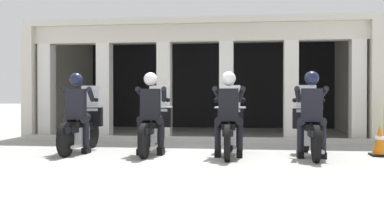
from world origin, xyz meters
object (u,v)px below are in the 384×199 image
at_px(motorcycle_center_right, 229,129).
at_px(motorcycle_far_left, 82,127).
at_px(police_officer_center_left, 151,106).
at_px(motorcycle_far_right, 309,129).
at_px(police_officer_far_left, 77,106).
at_px(motorcycle_center_left, 154,128).
at_px(police_officer_center_right, 229,106).
at_px(police_officer_far_right, 312,107).
at_px(traffic_cone_flank, 380,141).

bearing_deg(motorcycle_center_right, motorcycle_far_left, 174.32).
bearing_deg(police_officer_center_left, motorcycle_far_right, 2.75).
xyz_separation_m(police_officer_far_left, motorcycle_center_left, (1.50, 0.25, -0.44)).
xyz_separation_m(police_officer_center_left, police_officer_center_right, (1.50, -0.13, 0.00)).
bearing_deg(police_officer_far_right, motorcycle_center_right, 167.61).
distance_m(motorcycle_center_left, traffic_cone_flank, 4.33).
xyz_separation_m(motorcycle_center_right, motorcycle_far_right, (1.50, 0.06, 0.00)).
distance_m(motorcycle_far_left, motorcycle_far_right, 4.50).
relative_size(motorcycle_center_left, traffic_cone_flank, 3.46).
height_order(motorcycle_center_right, police_officer_center_right, police_officer_center_right).
bearing_deg(police_officer_far_right, police_officer_far_left, 174.90).
height_order(police_officer_far_left, traffic_cone_flank, police_officer_far_left).
relative_size(motorcycle_far_left, traffic_cone_flank, 3.46).
xyz_separation_m(police_officer_far_left, police_officer_center_left, (1.50, -0.03, 0.00)).
bearing_deg(motorcycle_far_right, police_officer_center_left, -179.73).
distance_m(police_officer_center_left, police_officer_center_right, 1.51).
xyz_separation_m(motorcycle_far_right, traffic_cone_flank, (1.32, 0.17, -0.21)).
distance_m(police_officer_center_right, traffic_cone_flank, 2.94).
distance_m(motorcycle_far_left, police_officer_far_left, 0.52).
distance_m(motorcycle_center_right, traffic_cone_flank, 2.84).
relative_size(motorcycle_far_left, police_officer_center_right, 1.29).
bearing_deg(motorcycle_far_right, police_officer_center_right, -171.02).
bearing_deg(police_officer_center_right, police_officer_center_left, 172.53).
bearing_deg(police_officer_far_left, motorcycle_center_right, 0.73).
xyz_separation_m(motorcycle_far_right, police_officer_far_right, (-0.00, -0.28, 0.44)).
height_order(motorcycle_far_left, motorcycle_center_right, same).
relative_size(police_officer_center_left, motorcycle_center_right, 0.78).
relative_size(motorcycle_far_left, police_officer_center_left, 1.29).
relative_size(motorcycle_center_right, traffic_cone_flank, 3.46).
distance_m(motorcycle_far_left, police_officer_center_right, 3.06).
distance_m(police_officer_far_left, police_officer_center_left, 1.50).
bearing_deg(motorcycle_center_right, motorcycle_center_left, 172.53).
xyz_separation_m(police_officer_center_left, motorcycle_far_right, (3.00, 0.22, -0.44)).
relative_size(police_officer_far_left, police_officer_center_right, 1.00).
distance_m(motorcycle_center_left, police_officer_center_right, 1.61).
bearing_deg(police_officer_center_left, police_officer_far_right, -2.65).
height_order(motorcycle_far_left, traffic_cone_flank, motorcycle_far_left).
bearing_deg(police_officer_far_left, police_officer_far_right, -2.94).
height_order(motorcycle_far_left, motorcycle_far_right, same).
relative_size(police_officer_far_left, motorcycle_far_right, 0.78).
xyz_separation_m(motorcycle_center_left, police_officer_center_left, (-0.00, -0.28, 0.44)).
xyz_separation_m(police_officer_center_right, motorcycle_far_right, (1.50, 0.34, -0.44)).
height_order(police_officer_far_left, police_officer_center_right, same).
bearing_deg(motorcycle_center_right, traffic_cone_flank, 1.94).
xyz_separation_m(police_officer_far_left, police_officer_far_right, (4.50, -0.10, 0.00)).
bearing_deg(motorcycle_far_right, motorcycle_center_right, 178.38).
height_order(police_officer_center_right, police_officer_far_right, same).
height_order(motorcycle_far_left, motorcycle_center_left, same).
relative_size(motorcycle_center_right, motorcycle_far_right, 1.00).
bearing_deg(police_officer_far_right, motorcycle_far_right, 85.89).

